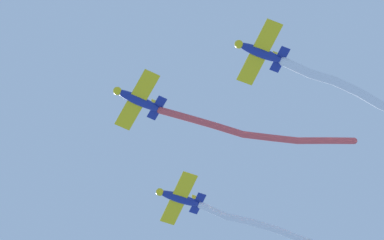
% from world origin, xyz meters
% --- Properties ---
extents(airplane_lead, '(4.67, 6.27, 1.58)m').
position_xyz_m(airplane_lead, '(3.92, -2.32, 68.07)').
color(airplane_lead, navy).
extents(smoke_trail_lead, '(19.09, 4.85, 3.83)m').
position_xyz_m(smoke_trail_lead, '(15.53, -3.96, 69.45)').
color(smoke_trail_lead, '#DB4C4C').
extents(airplane_left_wing, '(4.78, 6.36, 1.58)m').
position_xyz_m(airplane_left_wing, '(10.83, -11.54, 68.07)').
color(airplane_left_wing, navy).
extents(smoke_trail_left_wing, '(17.05, 1.39, 1.29)m').
position_xyz_m(smoke_trail_left_wing, '(21.24, -12.17, 68.17)').
color(smoke_trail_left_wing, white).
extents(airplane_right_wing, '(4.80, 6.37, 1.58)m').
position_xyz_m(airplane_right_wing, '(12.37, 5.54, 68.37)').
color(airplane_right_wing, navy).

